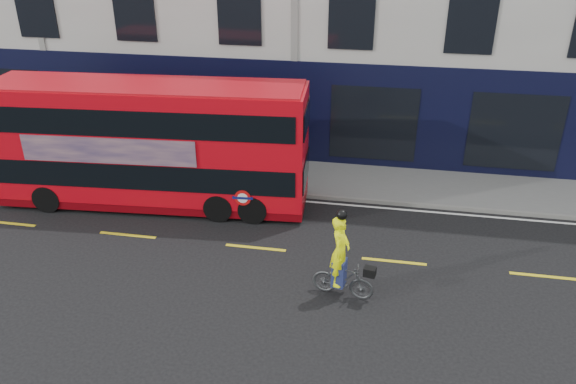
# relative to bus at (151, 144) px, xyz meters

# --- Properties ---
(ground) EXTENTS (120.00, 120.00, 0.00)m
(ground) POSITION_rel_bus_xyz_m (3.95, -3.77, -2.10)
(ground) COLOR black
(ground) RESTS_ON ground
(pavement) EXTENTS (60.00, 3.00, 0.12)m
(pavement) POSITION_rel_bus_xyz_m (3.95, 2.73, -2.04)
(pavement) COLOR slate
(pavement) RESTS_ON ground
(kerb) EXTENTS (60.00, 0.12, 0.13)m
(kerb) POSITION_rel_bus_xyz_m (3.95, 1.23, -2.03)
(kerb) COLOR slate
(kerb) RESTS_ON ground
(road_edge_line) EXTENTS (58.00, 0.10, 0.01)m
(road_edge_line) POSITION_rel_bus_xyz_m (3.95, 0.93, -2.09)
(road_edge_line) COLOR silver
(road_edge_line) RESTS_ON ground
(lane_dashes) EXTENTS (58.00, 0.12, 0.01)m
(lane_dashes) POSITION_rel_bus_xyz_m (3.95, -2.27, -2.09)
(lane_dashes) COLOR gold
(lane_dashes) RESTS_ON ground
(bus) EXTENTS (10.29, 3.01, 4.09)m
(bus) POSITION_rel_bus_xyz_m (0.00, 0.00, 0.00)
(bus) COLOR red
(bus) RESTS_ON ground
(cyclist) EXTENTS (1.64, 0.75, 2.46)m
(cyclist) POSITION_rel_bus_xyz_m (6.62, -4.08, -1.23)
(cyclist) COLOR #414446
(cyclist) RESTS_ON ground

